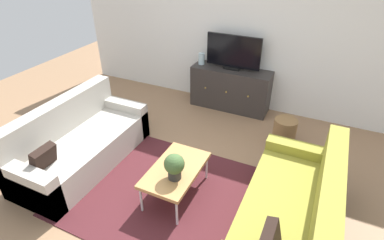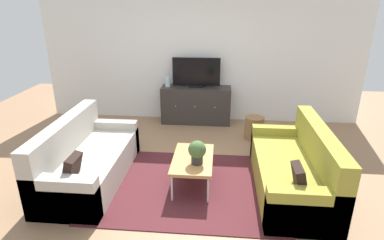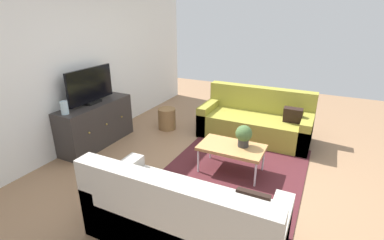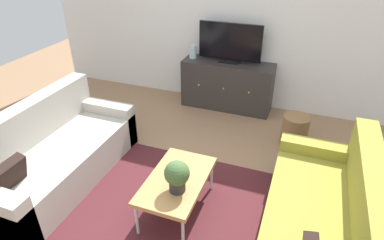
# 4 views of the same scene
# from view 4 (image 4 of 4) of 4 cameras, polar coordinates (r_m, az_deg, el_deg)

# --- Properties ---
(ground_plane) EXTENTS (10.00, 10.00, 0.00)m
(ground_plane) POSITION_cam_4_polar(r_m,az_deg,el_deg) (3.52, -2.89, -14.08)
(ground_plane) COLOR #997251
(wall_back) EXTENTS (6.40, 0.12, 2.70)m
(wall_back) POSITION_cam_4_polar(r_m,az_deg,el_deg) (5.08, 8.57, 17.30)
(wall_back) COLOR white
(wall_back) RESTS_ON ground_plane
(area_rug) EXTENTS (2.50, 1.90, 0.01)m
(area_rug) POSITION_cam_4_polar(r_m,az_deg,el_deg) (3.42, -3.92, -15.64)
(area_rug) COLOR #4C1E23
(area_rug) RESTS_ON ground_plane
(couch_left_side) EXTENTS (0.86, 1.92, 0.87)m
(couch_left_side) POSITION_cam_4_polar(r_m,az_deg,el_deg) (3.96, -23.30, -5.85)
(couch_left_side) COLOR #B2ADA3
(couch_left_side) RESTS_ON ground_plane
(couch_right_side) EXTENTS (0.86, 1.92, 0.87)m
(couch_right_side) POSITION_cam_4_polar(r_m,az_deg,el_deg) (3.11, 22.57, -17.06)
(couch_right_side) COLOR olive
(couch_right_side) RESTS_ON ground_plane
(coffee_table) EXTENTS (0.53, 0.90, 0.41)m
(coffee_table) POSITION_cam_4_polar(r_m,az_deg,el_deg) (3.18, -2.68, -10.66)
(coffee_table) COLOR #B7844C
(coffee_table) RESTS_ON ground_plane
(potted_plant) EXTENTS (0.23, 0.23, 0.31)m
(potted_plant) POSITION_cam_4_polar(r_m,az_deg,el_deg) (2.93, -2.64, -9.64)
(potted_plant) COLOR #2D2D2D
(potted_plant) RESTS_ON coffee_table
(tv_console) EXTENTS (1.39, 0.47, 0.74)m
(tv_console) POSITION_cam_4_polar(r_m,az_deg,el_deg) (5.14, 6.18, 6.09)
(tv_console) COLOR #332D2B
(tv_console) RESTS_ON ground_plane
(flat_screen_tv) EXTENTS (0.94, 0.16, 0.58)m
(flat_screen_tv) POSITION_cam_4_polar(r_m,az_deg,el_deg) (4.93, 6.67, 13.22)
(flat_screen_tv) COLOR black
(flat_screen_tv) RESTS_ON tv_console
(glass_vase) EXTENTS (0.11, 0.11, 0.20)m
(glass_vase) POSITION_cam_4_polar(r_m,az_deg,el_deg) (5.13, 0.16, 11.85)
(glass_vase) COLOR silver
(glass_vase) RESTS_ON tv_console
(wicker_basket) EXTENTS (0.34, 0.34, 0.41)m
(wicker_basket) POSITION_cam_4_polar(r_m,az_deg,el_deg) (4.45, 17.52, -1.75)
(wicker_basket) COLOR olive
(wicker_basket) RESTS_ON ground_plane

